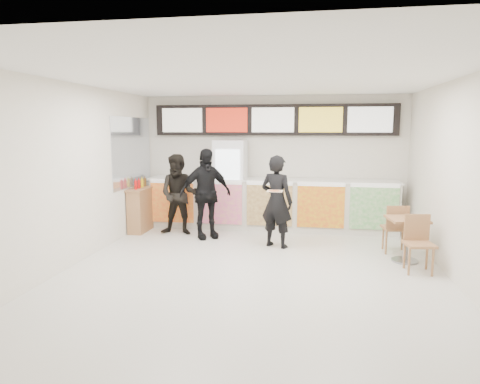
% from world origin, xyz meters
% --- Properties ---
extents(floor, '(7.00, 7.00, 0.00)m').
position_xyz_m(floor, '(0.00, 0.00, 0.00)').
color(floor, beige).
rests_on(floor, ground).
extents(ceiling, '(7.00, 7.00, 0.00)m').
position_xyz_m(ceiling, '(0.00, 0.00, 3.00)').
color(ceiling, white).
rests_on(ceiling, wall_back).
extents(wall_back, '(6.00, 0.00, 6.00)m').
position_xyz_m(wall_back, '(0.00, 3.50, 1.50)').
color(wall_back, silver).
rests_on(wall_back, floor).
extents(wall_left, '(0.00, 7.00, 7.00)m').
position_xyz_m(wall_left, '(-3.00, 0.00, 1.50)').
color(wall_left, silver).
rests_on(wall_left, floor).
extents(wall_right, '(0.00, 7.00, 7.00)m').
position_xyz_m(wall_right, '(3.00, 0.00, 1.50)').
color(wall_right, silver).
rests_on(wall_right, floor).
extents(service_counter, '(5.56, 0.77, 1.14)m').
position_xyz_m(service_counter, '(0.00, 3.09, 0.57)').
color(service_counter, silver).
rests_on(service_counter, floor).
extents(menu_board, '(5.50, 0.14, 0.70)m').
position_xyz_m(menu_board, '(0.00, 3.41, 2.45)').
color(menu_board, black).
rests_on(menu_board, wall_back).
extents(drinks_fridge, '(0.70, 0.67, 2.00)m').
position_xyz_m(drinks_fridge, '(-0.93, 3.11, 1.00)').
color(drinks_fridge, white).
rests_on(drinks_fridge, floor).
extents(mirror_panel, '(0.01, 2.00, 1.50)m').
position_xyz_m(mirror_panel, '(-2.99, 2.45, 1.75)').
color(mirror_panel, '#B2B7BF').
rests_on(mirror_panel, wall_left).
extents(customer_main, '(0.76, 0.64, 1.77)m').
position_xyz_m(customer_main, '(0.24, 1.62, 0.88)').
color(customer_main, black).
rests_on(customer_main, floor).
extents(customer_left, '(0.86, 0.69, 1.72)m').
position_xyz_m(customer_left, '(-1.89, 2.26, 0.86)').
color(customer_left, black).
rests_on(customer_left, floor).
extents(customer_mid, '(1.16, 0.97, 1.86)m').
position_xyz_m(customer_mid, '(-1.26, 2.05, 0.93)').
color(customer_mid, black).
rests_on(customer_mid, floor).
extents(pizza_slice, '(0.36, 0.36, 0.02)m').
position_xyz_m(pizza_slice, '(0.24, 1.17, 1.16)').
color(pizza_slice, beige).
rests_on(pizza_slice, customer_main).
extents(cafe_table, '(0.69, 1.59, 0.90)m').
position_xyz_m(cafe_table, '(2.50, 1.04, 0.53)').
color(cafe_table, '#9D6B47').
rests_on(cafe_table, floor).
extents(condiment_ledge, '(0.35, 0.86, 1.15)m').
position_xyz_m(condiment_ledge, '(-2.82, 2.40, 0.49)').
color(condiment_ledge, '#9D6B47').
rests_on(condiment_ledge, floor).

